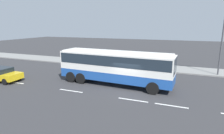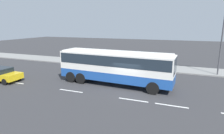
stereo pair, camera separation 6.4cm
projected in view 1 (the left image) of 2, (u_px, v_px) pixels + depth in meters
name	position (u px, v px, depth m)	size (l,w,h in m)	color
ground_plane	(127.00, 89.00, 17.43)	(120.00, 120.00, 0.00)	#333335
sidewalk_curb	(147.00, 67.00, 26.26)	(80.00, 4.00, 0.15)	gray
lane_centreline	(115.00, 97.00, 15.47)	(36.40, 0.16, 0.01)	white
coach_bus	(115.00, 64.00, 18.36)	(11.43, 3.14, 3.32)	#1E4C9E
car_yellow_taxi	(1.00, 74.00, 19.89)	(4.45, 1.98, 1.43)	gold
pedestrian_near_curb	(127.00, 60.00, 25.88)	(0.32, 0.32, 1.62)	#38334C
street_lamp	(224.00, 41.00, 21.01)	(1.62, 0.24, 6.90)	#47474C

